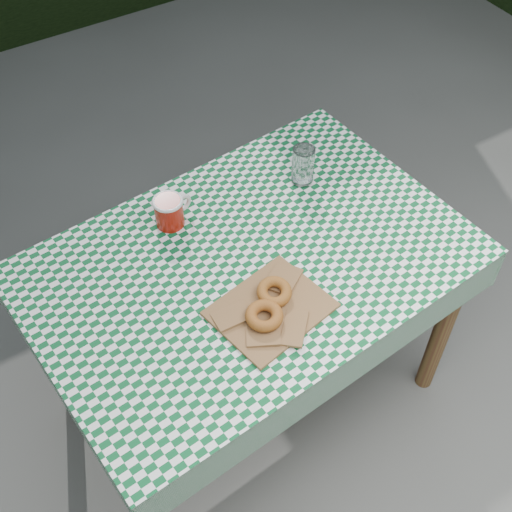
{
  "coord_description": "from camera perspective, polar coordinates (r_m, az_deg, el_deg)",
  "views": [
    {
      "loc": [
        -0.56,
        -0.89,
        2.18
      ],
      "look_at": [
        0.07,
        0.13,
        0.79
      ],
      "focal_mm": 46.47,
      "sensor_mm": 36.0,
      "label": 1
    }
  ],
  "objects": [
    {
      "name": "bagel_front",
      "position": [
        1.71,
        0.71,
        -5.16
      ],
      "size": [
        0.14,
        0.14,
        0.03
      ],
      "primitive_type": "torus",
      "rotation": [
        0.0,
        0.0,
        0.55
      ],
      "color": "brown",
      "rests_on": "paper_bag"
    },
    {
      "name": "table",
      "position": [
        2.17,
        -0.5,
        -6.86
      ],
      "size": [
        1.28,
        0.91,
        0.75
      ],
      "primitive_type": "cube",
      "rotation": [
        0.0,
        0.0,
        0.09
      ],
      "color": "brown",
      "rests_on": "ground"
    },
    {
      "name": "ground",
      "position": [
        2.42,
        0.18,
        -14.89
      ],
      "size": [
        60.0,
        60.0,
        0.0
      ],
      "primitive_type": "plane",
      "color": "#4D4C48",
      "rests_on": "ground"
    },
    {
      "name": "tablecloth",
      "position": [
        1.87,
        -0.57,
        -0.41
      ],
      "size": [
        1.3,
        0.93,
        0.01
      ],
      "primitive_type": "cube",
      "rotation": [
        0.0,
        0.0,
        0.09
      ],
      "color": "#0C5127",
      "rests_on": "table"
    },
    {
      "name": "paper_bag",
      "position": [
        1.75,
        1.27,
        -4.55
      ],
      "size": [
        0.33,
        0.29,
        0.02
      ],
      "primitive_type": "cube",
      "rotation": [
        0.0,
        0.0,
        0.2
      ],
      "color": "brown",
      "rests_on": "tablecloth"
    },
    {
      "name": "coffee_mug",
      "position": [
        1.95,
        -7.49,
        3.78
      ],
      "size": [
        0.2,
        0.2,
        0.09
      ],
      "primitive_type": null,
      "rotation": [
        0.0,
        0.0,
        0.22
      ],
      "color": "#9F160A",
      "rests_on": "tablecloth"
    },
    {
      "name": "drinking_glass",
      "position": [
        2.06,
        4.07,
        7.79
      ],
      "size": [
        0.08,
        0.08,
        0.13
      ],
      "primitive_type": "cylinder",
      "rotation": [
        0.0,
        0.0,
        0.17
      ],
      "color": "silver",
      "rests_on": "tablecloth"
    },
    {
      "name": "bagel_back",
      "position": [
        1.76,
        1.58,
        -3.11
      ],
      "size": [
        0.12,
        0.12,
        0.03
      ],
      "primitive_type": "torus",
      "rotation": [
        0.0,
        0.0,
        -0.29
      ],
      "color": "#9A4C1F",
      "rests_on": "paper_bag"
    }
  ]
}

